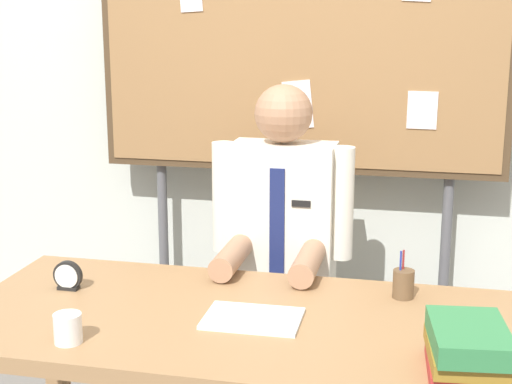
{
  "coord_description": "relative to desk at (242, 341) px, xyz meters",
  "views": [
    {
      "loc": [
        0.53,
        -2.14,
        1.67
      ],
      "look_at": [
        0.0,
        0.2,
        1.09
      ],
      "focal_mm": 53.61,
      "sensor_mm": 36.0,
      "label": 1
    }
  ],
  "objects": [
    {
      "name": "book_stack",
      "position": [
        0.66,
        -0.25,
        0.15
      ],
      "size": [
        0.23,
        0.31,
        0.14
      ],
      "color": "#B22D2D",
      "rests_on": "desk"
    },
    {
      "name": "bulletin_board",
      "position": [
        0.0,
        1.02,
        0.85
      ],
      "size": [
        1.72,
        0.09,
        2.08
      ],
      "color": "#4C3823",
      "rests_on": "ground_plane"
    },
    {
      "name": "back_wall",
      "position": [
        0.0,
        1.22,
        0.69
      ],
      "size": [
        6.4,
        0.08,
        2.7
      ],
      "primitive_type": "cube",
      "color": "silver",
      "rests_on": "ground_plane"
    },
    {
      "name": "pen_holder",
      "position": [
        0.48,
        0.28,
        0.13
      ],
      "size": [
        0.07,
        0.07,
        0.16
      ],
      "color": "brown",
      "rests_on": "desk"
    },
    {
      "name": "open_notebook",
      "position": [
        0.04,
        -0.02,
        0.09
      ],
      "size": [
        0.3,
        0.21,
        0.01
      ],
      "primitive_type": "cube",
      "rotation": [
        0.0,
        0.0,
        0.02
      ],
      "color": "white",
      "rests_on": "desk"
    },
    {
      "name": "person",
      "position": [
        0.0,
        0.66,
        -0.01
      ],
      "size": [
        0.55,
        0.56,
        1.4
      ],
      "color": "#2D2D33",
      "rests_on": "ground_plane"
    },
    {
      "name": "coffee_mug",
      "position": [
        -0.44,
        -0.29,
        0.13
      ],
      "size": [
        0.08,
        0.08,
        0.09
      ],
      "primitive_type": "cylinder",
      "color": "white",
      "rests_on": "desk"
    },
    {
      "name": "desk",
      "position": [
        0.0,
        0.0,
        0.0
      ],
      "size": [
        1.78,
        0.84,
        0.74
      ],
      "color": "#9E754C",
      "rests_on": "ground_plane"
    },
    {
      "name": "desk_clock",
      "position": [
        -0.63,
        0.1,
        0.13
      ],
      "size": [
        0.1,
        0.04,
        0.1
      ],
      "color": "black",
      "rests_on": "desk"
    }
  ]
}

